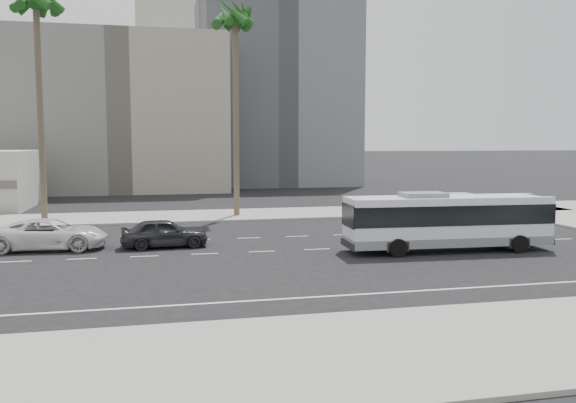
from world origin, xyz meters
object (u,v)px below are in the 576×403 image
object	(u,v)px
car_a	(164,233)
city_bus	(448,220)
palm_near	(235,23)
car_b	(50,234)
palm_mid	(36,7)

from	to	relation	value
car_a	city_bus	bearing A→B (deg)	-110.50
palm_near	car_b	bearing A→B (deg)	-134.76
car_b	palm_mid	bearing A→B (deg)	14.64
palm_near	palm_mid	bearing A→B (deg)	-177.35
palm_near	car_a	bearing A→B (deg)	-114.59
city_bus	palm_near	bearing A→B (deg)	120.51
car_a	palm_mid	world-z (taller)	palm_mid
city_bus	palm_mid	size ratio (longest dim) A/B	0.66
palm_near	palm_mid	size ratio (longest dim) A/B	0.97
city_bus	car_b	world-z (taller)	city_bus
car_a	car_b	xyz separation A→B (m)	(-6.00, 0.63, 0.03)
city_bus	palm_near	xyz separation A→B (m)	(-8.88, 16.82, 12.97)
car_b	palm_near	distance (m)	21.57
palm_near	city_bus	bearing A→B (deg)	-62.17
city_bus	palm_mid	distance (m)	30.87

